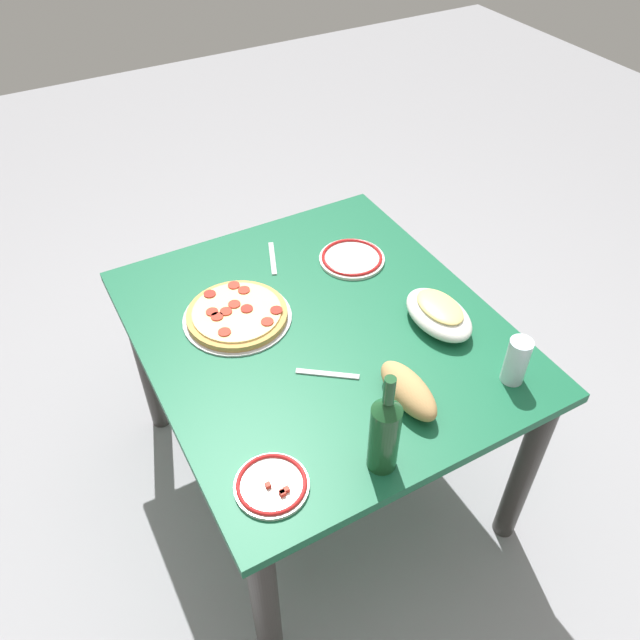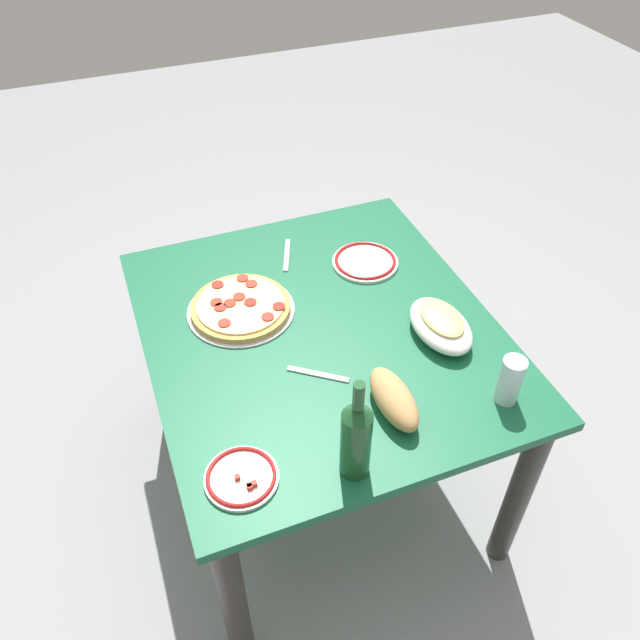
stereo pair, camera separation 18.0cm
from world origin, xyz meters
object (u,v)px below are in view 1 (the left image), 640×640
dining_table (320,356)px  pepperoni_pizza (237,315)px  water_glass (516,361)px  bread_loaf (408,390)px  side_plate_near (352,258)px  side_plate_far (272,485)px  wine_bottle (385,432)px  baked_pasta_dish (439,313)px

dining_table → pepperoni_pizza: size_ratio=3.51×
water_glass → bread_loaf: 0.29m
dining_table → bread_loaf: bread_loaf is taller
side_plate_near → side_plate_far: side_plate_far is taller
water_glass → pepperoni_pizza: bearing=43.5°
wine_bottle → bread_loaf: (0.13, -0.16, -0.08)m
dining_table → baked_pasta_dish: (-0.15, -0.31, 0.16)m
dining_table → bread_loaf: size_ratio=5.26×
pepperoni_pizza → side_plate_far: (-0.56, 0.16, -0.01)m
pepperoni_pizza → baked_pasta_dish: baked_pasta_dish is taller
side_plate_far → pepperoni_pizza: bearing=-15.7°
dining_table → wine_bottle: 0.54m
dining_table → side_plate_near: bearing=-46.8°
wine_bottle → bread_loaf: wine_bottle is taller
baked_pasta_dish → wine_bottle: size_ratio=0.82×
pepperoni_pizza → side_plate_far: 0.58m
dining_table → side_plate_far: size_ratio=6.46×
baked_pasta_dish → wine_bottle: wine_bottle is taller
bread_loaf → baked_pasta_dish: bearing=-50.9°
baked_pasta_dish → water_glass: water_glass is taller
baked_pasta_dish → side_plate_far: 0.70m
dining_table → side_plate_far: (-0.41, 0.35, 0.13)m
pepperoni_pizza → bread_loaf: bread_loaf is taller
side_plate_near → wine_bottle: bearing=154.0°
side_plate_near → side_plate_far: (-0.64, 0.59, 0.00)m
pepperoni_pizza → side_plate_far: pepperoni_pizza is taller
dining_table → water_glass: water_glass is taller
wine_bottle → pepperoni_pizza: bearing=8.6°
pepperoni_pizza → water_glass: 0.78m
side_plate_far → bread_loaf: bread_loaf is taller
wine_bottle → side_plate_near: wine_bottle is taller
wine_bottle → bread_loaf: bearing=-51.5°
pepperoni_pizza → wine_bottle: (-0.62, -0.09, 0.10)m
baked_pasta_dish → side_plate_far: baked_pasta_dish is taller
baked_pasta_dish → water_glass: 0.27m
dining_table → side_plate_near: (0.23, -0.24, 0.13)m
pepperoni_pizza → water_glass: bearing=-136.5°
bread_loaf → water_glass: bearing=-104.0°
water_glass → bread_loaf: (0.07, 0.28, -0.03)m
pepperoni_pizza → dining_table: bearing=-128.2°
side_plate_near → side_plate_far: bearing=137.0°
dining_table → bread_loaf: (-0.35, -0.06, 0.16)m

